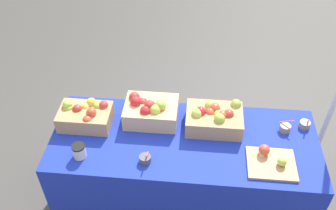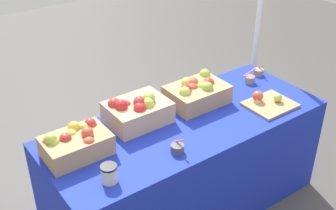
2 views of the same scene
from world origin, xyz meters
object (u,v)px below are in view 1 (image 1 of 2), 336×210
apple_crate_right (214,118)px  sample_bowl_far (145,159)px  cutting_board_front (271,161)px  sample_bowl_near (305,124)px  apple_crate_middle (151,111)px  sample_bowl_mid (285,128)px  coffee_cup (79,151)px  apple_crate_left (86,115)px

apple_crate_right → sample_bowl_far: apple_crate_right is taller
cutting_board_front → sample_bowl_near: sample_bowl_near is taller
apple_crate_middle → sample_bowl_far: (0.01, -0.41, -0.06)m
apple_crate_middle → cutting_board_front: size_ratio=1.21×
sample_bowl_near → sample_bowl_mid: sample_bowl_mid is taller
cutting_board_front → apple_crate_right: bearing=140.2°
sample_bowl_near → coffee_cup: bearing=-164.7°
coffee_cup → sample_bowl_far: bearing=-0.7°
sample_bowl_near → coffee_cup: 1.62m
cutting_board_front → sample_bowl_far: sample_bowl_far is taller
apple_crate_right → sample_bowl_mid: size_ratio=3.72×
cutting_board_front → apple_crate_left: bearing=168.7°
apple_crate_left → apple_crate_middle: apple_crate_middle is taller
sample_bowl_mid → apple_crate_left: bearing=-178.0°
apple_crate_middle → sample_bowl_far: apple_crate_middle is taller
apple_crate_right → sample_bowl_far: bearing=-140.0°
apple_crate_left → sample_bowl_far: size_ratio=3.55×
apple_crate_middle → sample_bowl_far: size_ratio=3.65×
cutting_board_front → coffee_cup: bearing=-177.3°
apple_crate_middle → sample_bowl_near: 1.13m
apple_crate_left → sample_bowl_near: 1.60m
sample_bowl_far → coffee_cup: bearing=179.3°
apple_crate_middle → apple_crate_right: bearing=-3.4°
apple_crate_left → apple_crate_middle: bearing=9.9°
sample_bowl_mid → apple_crate_middle: bearing=178.3°
apple_crate_right → coffee_cup: size_ratio=3.94×
apple_crate_middle → sample_bowl_near: bearing=1.2°
sample_bowl_near → sample_bowl_far: size_ratio=0.96×
apple_crate_right → sample_bowl_mid: apple_crate_right is taller
cutting_board_front → sample_bowl_near: (0.28, 0.37, 0.00)m
apple_crate_middle → coffee_cup: bearing=-137.0°
coffee_cup → apple_crate_right: bearing=22.6°
apple_crate_middle → cutting_board_front: apple_crate_middle is taller
cutting_board_front → sample_bowl_far: bearing=-175.5°
coffee_cup → apple_crate_left: bearing=96.2°
apple_crate_left → apple_crate_middle: size_ratio=0.97×
sample_bowl_near → sample_bowl_far: bearing=-158.8°
apple_crate_right → sample_bowl_far: (-0.45, -0.38, -0.05)m
sample_bowl_near → apple_crate_middle: bearing=-178.8°
apple_crate_middle → sample_bowl_mid: size_ratio=3.56×
sample_bowl_far → apple_crate_left: bearing=145.8°
apple_crate_right → coffee_cup: 0.97m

